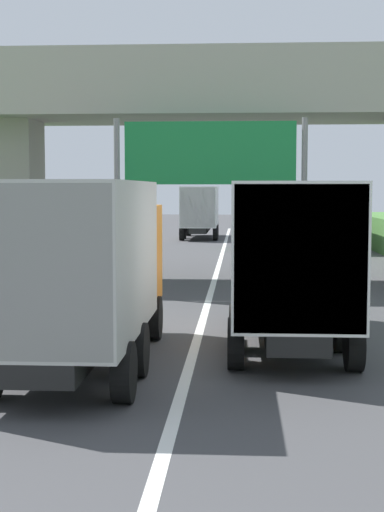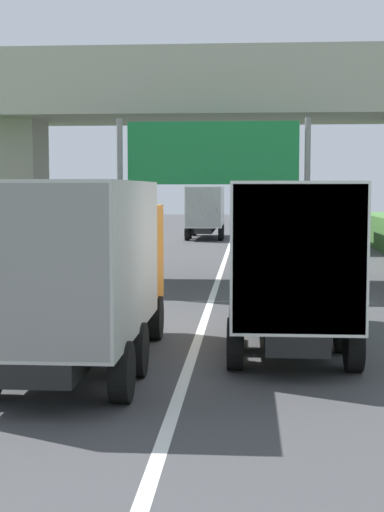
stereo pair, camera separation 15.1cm
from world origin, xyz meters
name	(u,v)px [view 2 (the right image)]	position (x,y,z in m)	size (l,w,h in m)	color
lane_centre_stripe	(210,304)	(0.00, 22.55, 0.00)	(0.20, 85.10, 0.01)	white
overpass_bridge	(218,112)	(0.00, 28.19, 6.01)	(40.00, 4.80, 7.94)	#9E998E
overhead_highway_sign	(213,165)	(0.00, 24.19, 4.02)	(5.88, 0.18, 5.44)	slate
truck_white	(289,255)	(1.94, 16.77, 1.93)	(2.44, 7.30, 3.44)	black
truck_silver	(206,209)	(-1.75, 52.30, 1.93)	(2.44, 7.30, 3.44)	black
truck_blue	(324,214)	(5.17, 43.14, 1.93)	(2.44, 7.30, 3.44)	black
truck_orange	(84,264)	(-1.91, 14.43, 1.93)	(2.44, 7.30, 3.44)	black
car_green	(258,233)	(1.61, 43.32, 0.86)	(1.86, 4.10, 1.72)	#236B38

